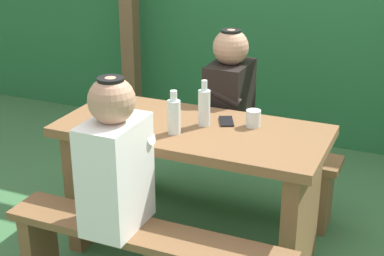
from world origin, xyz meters
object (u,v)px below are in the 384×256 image
(bottle_left, at_px, (204,107))
(cell_phone, at_px, (226,121))
(bench_near, at_px, (146,254))
(person_white_shirt, at_px, (115,160))
(drinking_glass, at_px, (253,118))
(person_black_coat, at_px, (229,94))
(picnic_table, at_px, (192,169))
(bottle_right, at_px, (174,115))
(bench_far, at_px, (226,162))

(bottle_left, relative_size, cell_phone, 1.74)
(bench_near, xyz_separation_m, person_white_shirt, (-0.14, 0.00, 0.46))
(drinking_glass, height_order, bottle_left, bottle_left)
(person_black_coat, bearing_deg, bottle_left, -85.42)
(picnic_table, bearing_deg, drinking_glass, 24.54)
(person_black_coat, height_order, bottle_right, person_black_coat)
(bench_near, distance_m, bench_far, 1.09)
(bench_near, distance_m, drinking_glass, 0.88)
(bench_near, bearing_deg, picnic_table, 90.00)
(person_white_shirt, bearing_deg, bottle_right, 77.90)
(bench_near, height_order, bench_far, same)
(bench_far, bearing_deg, bottle_right, -94.23)
(bench_far, distance_m, drinking_glass, 0.70)
(person_white_shirt, bearing_deg, bench_far, 82.64)
(bottle_left, bearing_deg, picnic_table, -137.01)
(bottle_left, height_order, bottle_right, bottle_left)
(bench_far, bearing_deg, bottle_left, -84.43)
(person_white_shirt, bearing_deg, bottle_left, 72.15)
(person_black_coat, distance_m, cell_phone, 0.43)
(person_black_coat, relative_size, bottle_left, 2.95)
(picnic_table, relative_size, bench_far, 1.00)
(bottle_left, bearing_deg, drinking_glass, 19.80)
(bench_near, relative_size, drinking_glass, 15.87)
(picnic_table, xyz_separation_m, person_white_shirt, (-0.14, -0.54, 0.26))
(person_black_coat, bearing_deg, cell_phone, -72.10)
(picnic_table, bearing_deg, bottle_left, 42.99)
(bottle_left, height_order, cell_phone, bottle_left)
(person_black_coat, relative_size, bottle_right, 3.20)
(picnic_table, bearing_deg, bench_far, 90.00)
(bottle_right, bearing_deg, picnic_table, 67.01)
(bench_far, bearing_deg, picnic_table, -90.00)
(drinking_glass, xyz_separation_m, bottle_left, (-0.24, -0.09, 0.06))
(picnic_table, distance_m, bench_far, 0.58)
(person_black_coat, bearing_deg, drinking_glass, -55.66)
(bottle_right, bearing_deg, person_black_coat, 84.97)
(bench_near, distance_m, cell_phone, 0.82)
(cell_phone, bearing_deg, bench_far, 84.11)
(person_white_shirt, bearing_deg, person_black_coat, 82.15)
(bench_far, bearing_deg, cell_phone, -71.11)
(picnic_table, relative_size, bottle_right, 6.23)
(bench_near, bearing_deg, bottle_right, 96.48)
(bench_far, bearing_deg, person_white_shirt, -97.36)
(picnic_table, height_order, drinking_glass, drinking_glass)
(bench_near, height_order, drinking_glass, drinking_glass)
(person_white_shirt, bearing_deg, drinking_glass, 57.49)
(picnic_table, bearing_deg, person_white_shirt, -104.52)
(bench_near, bearing_deg, person_black_coat, 89.53)
(bottle_left, bearing_deg, bench_far, 95.57)
(person_white_shirt, xyz_separation_m, drinking_glass, (0.43, 0.67, 0.03))
(person_black_coat, height_order, cell_phone, person_black_coat)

